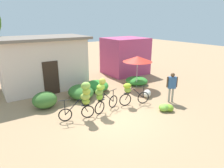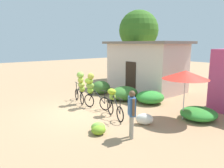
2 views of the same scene
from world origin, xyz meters
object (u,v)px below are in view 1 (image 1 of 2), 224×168
banana_pile_on_ground (166,108)px  produce_sack (147,93)px  shop_pink (125,56)px  person_vendor (172,85)px  bicycle_near_pile (102,93)px  market_umbrella (138,59)px  bicycle_leftmost (84,97)px  bicycle_center_loaded (130,92)px  building_low (43,63)px

banana_pile_on_ground → produce_sack: size_ratio=1.25×
shop_pink → person_vendor: size_ratio=1.95×
bicycle_near_pile → market_umbrella: bearing=27.7°
person_vendor → bicycle_leftmost: bearing=169.5°
shop_pink → person_vendor: (-1.67, -6.33, -0.45)m
bicycle_center_loaded → building_low: bearing=118.7°
bicycle_center_loaded → bicycle_leftmost: bearing=-179.2°
building_low → produce_sack: (4.40, -4.91, -1.45)m
bicycle_center_loaded → person_vendor: size_ratio=0.99×
produce_sack → building_low: bearing=131.9°
bicycle_leftmost → produce_sack: 4.26m
bicycle_near_pile → banana_pile_on_ground: 3.23m
shop_pink → market_umbrella: (-1.58, -3.39, 0.45)m
shop_pink → bicycle_center_loaded: bearing=-124.6°
market_umbrella → person_vendor: market_umbrella is taller
bicycle_leftmost → banana_pile_on_ground: (3.66, -1.50, -0.86)m
building_low → market_umbrella: bearing=-32.6°
market_umbrella → banana_pile_on_ground: size_ratio=2.38×
market_umbrella → bicycle_near_pile: 4.44m
market_umbrella → person_vendor: 3.08m
building_low → shop_pink: (6.62, 0.16, -0.21)m
market_umbrella → banana_pile_on_ground: market_umbrella is taller
building_low → bicycle_leftmost: building_low is taller
building_low → produce_sack: 6.75m
bicycle_center_loaded → person_vendor: 2.28m
produce_sack → bicycle_center_loaded: bearing=-167.3°
bicycle_near_pile → person_vendor: 3.87m
shop_pink → bicycle_center_loaded: (-3.74, -5.42, -0.72)m
bicycle_leftmost → person_vendor: bicycle_leftmost is taller
building_low → banana_pile_on_ground: size_ratio=6.28×
bicycle_leftmost → bicycle_center_loaded: (2.64, 0.04, -0.30)m
market_umbrella → produce_sack: market_umbrella is taller
bicycle_center_loaded → person_vendor: (2.07, -0.91, 0.27)m
building_low → produce_sack: bearing=-48.1°
bicycle_near_pile → person_vendor: size_ratio=1.07×
market_umbrella → bicycle_center_loaded: (-2.16, -2.03, -1.17)m
bicycle_center_loaded → person_vendor: bearing=-23.8°
shop_pink → produce_sack: shop_pink is taller
bicycle_near_pile → banana_pile_on_ground: (2.71, -1.55, -0.85)m
bicycle_leftmost → produce_sack: size_ratio=2.46×
market_umbrella → bicycle_center_loaded: bearing=-136.8°
shop_pink → bicycle_leftmost: bearing=-139.5°
produce_sack → person_vendor: bearing=-66.5°
person_vendor → banana_pile_on_ground: bearing=-149.2°
shop_pink → bicycle_near_pile: (-5.43, -5.41, -0.43)m
bicycle_center_loaded → market_umbrella: bearing=43.2°
shop_pink → banana_pile_on_ground: size_ratio=3.67×
bicycle_near_pile → banana_pile_on_ground: bearing=-29.8°
shop_pink → bicycle_near_pile: shop_pink is taller
bicycle_near_pile → person_vendor: bicycle_near_pile is taller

